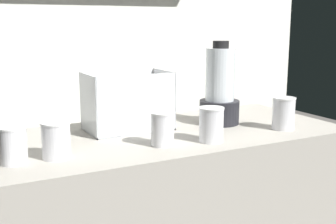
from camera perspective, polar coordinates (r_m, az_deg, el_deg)
The scene contains 8 objects.
back_wall_unit at distance 2.37m, azimuth -8.74°, elevation 10.08°, with size 2.60×0.24×2.50m.
carrot_display_bin at distance 1.75m, azimuth -5.14°, elevation 0.00°, with size 0.33×0.20×0.23m.
blender_pitcher at distance 1.85m, azimuth 6.81°, elevation 2.69°, with size 0.17×0.17×0.35m.
juice_cup_beet_far_left at distance 1.41m, azimuth -19.68°, elevation -4.34°, with size 0.09×0.09×0.12m.
juice_cup_orange_left at distance 1.42m, azimuth -14.48°, elevation -3.90°, with size 0.09×0.09×0.12m.
juice_cup_beet_middle at distance 1.51m, azimuth -0.76°, elevation -2.42°, with size 0.08×0.08×0.12m.
juice_cup_pomegranate_right at distance 1.57m, azimuth 5.70°, elevation -1.83°, with size 0.09×0.09×0.13m.
juice_cup_beet_far_right at distance 1.81m, azimuth 14.93°, elevation -0.38°, with size 0.09×0.09×0.13m.
Camera 1 is at (-0.76, -1.48, 1.32)m, focal length 46.39 mm.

